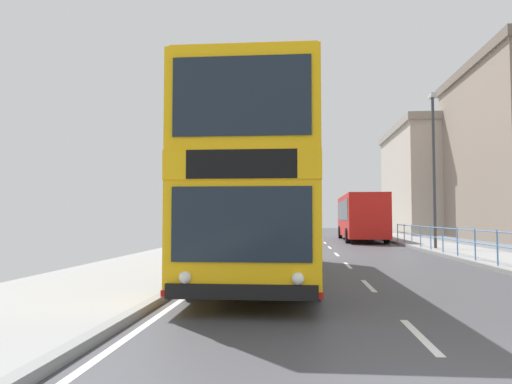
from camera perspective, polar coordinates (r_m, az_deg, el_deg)
name	(u,v)px	position (r m, az deg, el deg)	size (l,w,h in m)	color
double_decker_bus_main	(264,190)	(12.95, 0.94, 0.19)	(2.82, 11.05, 4.52)	#F4B20F
background_bus_far_lane	(360,216)	(34.24, 12.48, -2.86)	(2.84, 11.00, 3.15)	red
pedestrian_railing_far_kerb	(497,242)	(16.43, 27.07, -5.38)	(0.05, 29.74, 1.09)	#598CC6
street_lamp_far_side	(434,158)	(24.89, 20.63, 3.87)	(0.28, 0.60, 7.61)	#38383D
background_building_02	(453,180)	(52.80, 22.60, 1.39)	(12.31, 15.72, 11.01)	#B2A899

